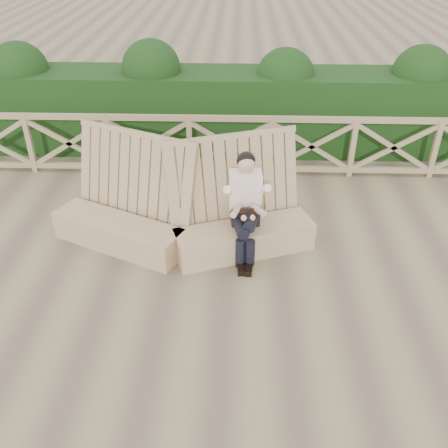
{
  "coord_description": "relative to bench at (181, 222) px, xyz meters",
  "views": [
    {
      "loc": [
        0.16,
        -4.63,
        4.14
      ],
      "look_at": [
        -0.0,
        0.4,
        0.9
      ],
      "focal_mm": 40.0,
      "sensor_mm": 36.0,
      "label": 1
    }
  ],
  "objects": [
    {
      "name": "ground",
      "position": [
        0.63,
        -1.23,
        -0.39
      ],
      "size": [
        60.0,
        60.0,
        0.0
      ],
      "primitive_type": "plane",
      "color": "brown",
      "rests_on": "ground"
    },
    {
      "name": "bench",
      "position": [
        0.0,
        0.0,
        0.0
      ],
      "size": [
        3.74,
        1.5,
        1.55
      ],
      "rotation": [
        0.0,
        0.0,
        -0.08
      ],
      "color": "#9A7B58",
      "rests_on": "ground"
    },
    {
      "name": "woman",
      "position": [
        0.89,
        -0.09,
        0.37
      ],
      "size": [
        0.46,
        0.94,
        1.45
      ],
      "rotation": [
        0.0,
        0.0,
        0.11
      ],
      "color": "black",
      "rests_on": "ground"
    },
    {
      "name": "guardrail",
      "position": [
        0.63,
        2.27,
        0.17
      ],
      "size": [
        10.1,
        0.09,
        1.1
      ],
      "color": "#8F7553",
      "rests_on": "ground"
    },
    {
      "name": "hedge",
      "position": [
        0.63,
        3.47,
        0.36
      ],
      "size": [
        12.0,
        1.2,
        1.5
      ],
      "primitive_type": "cube",
      "color": "black",
      "rests_on": "ground"
    }
  ]
}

